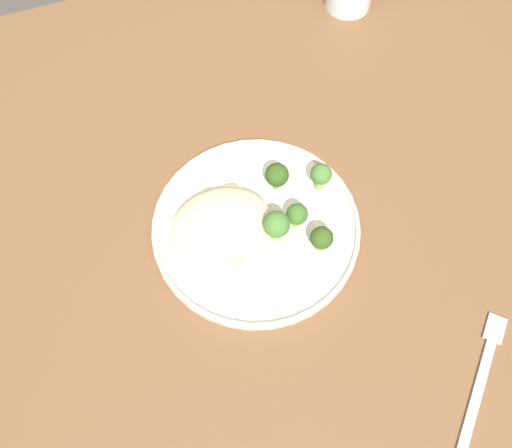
% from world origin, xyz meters
% --- Properties ---
extents(ground, '(6.00, 6.00, 0.00)m').
position_xyz_m(ground, '(0.00, 0.00, 0.00)').
color(ground, '#47423D').
extents(wooden_dining_table, '(1.40, 1.00, 0.74)m').
position_xyz_m(wooden_dining_table, '(0.00, 0.00, 0.66)').
color(wooden_dining_table, brown).
rests_on(wooden_dining_table, ground).
extents(dinner_plate, '(0.29, 0.29, 0.02)m').
position_xyz_m(dinner_plate, '(-0.05, -0.03, 0.75)').
color(dinner_plate, beige).
rests_on(dinner_plate, wooden_dining_table).
extents(noodle_bed, '(0.14, 0.11, 0.04)m').
position_xyz_m(noodle_bed, '(-0.10, -0.02, 0.77)').
color(noodle_bed, beige).
rests_on(noodle_bed, dinner_plate).
extents(seared_scallop_on_noodles, '(0.03, 0.03, 0.01)m').
position_xyz_m(seared_scallop_on_noodles, '(-0.05, -0.04, 0.76)').
color(seared_scallop_on_noodles, beige).
rests_on(seared_scallop_on_noodles, dinner_plate).
extents(seared_scallop_tilted_round, '(0.02, 0.02, 0.02)m').
position_xyz_m(seared_scallop_tilted_round, '(-0.13, 0.01, 0.76)').
color(seared_scallop_tilted_round, '#E5C689').
rests_on(seared_scallop_tilted_round, dinner_plate).
extents(seared_scallop_right_edge, '(0.03, 0.03, 0.01)m').
position_xyz_m(seared_scallop_right_edge, '(-0.10, 0.02, 0.76)').
color(seared_scallop_right_edge, '#DBB77A').
rests_on(seared_scallop_right_edge, dinner_plate).
extents(seared_scallop_large_seared, '(0.03, 0.03, 0.02)m').
position_xyz_m(seared_scallop_large_seared, '(-0.11, -0.05, 0.76)').
color(seared_scallop_large_seared, '#E5C689').
rests_on(seared_scallop_large_seared, dinner_plate).
extents(seared_scallop_rear_pale, '(0.03, 0.03, 0.02)m').
position_xyz_m(seared_scallop_rear_pale, '(-0.10, -0.07, 0.76)').
color(seared_scallop_rear_pale, beige).
rests_on(seared_scallop_rear_pale, dinner_plate).
extents(seared_scallop_half_hidden, '(0.02, 0.02, 0.02)m').
position_xyz_m(seared_scallop_half_hidden, '(-0.15, -0.01, 0.76)').
color(seared_scallop_half_hidden, '#DBB77A').
rests_on(seared_scallop_half_hidden, dinner_plate).
extents(seared_scallop_front_small, '(0.04, 0.04, 0.01)m').
position_xyz_m(seared_scallop_front_small, '(-0.07, 0.02, 0.76)').
color(seared_scallop_front_small, '#DBB77A').
rests_on(seared_scallop_front_small, dinner_plate).
extents(broccoli_floret_right_tilted, '(0.03, 0.03, 0.04)m').
position_xyz_m(broccoli_floret_right_tilted, '(0.02, -0.09, 0.78)').
color(broccoli_floret_right_tilted, '#89A356').
rests_on(broccoli_floret_right_tilted, dinner_plate).
extents(broccoli_floret_left_leaning, '(0.04, 0.04, 0.06)m').
position_xyz_m(broccoli_floret_left_leaning, '(-0.03, -0.06, 0.79)').
color(broccoli_floret_left_leaning, '#89A356').
rests_on(broccoli_floret_left_leaning, dinner_plate).
extents(broccoli_floret_tall_stalk, '(0.03, 0.03, 0.05)m').
position_xyz_m(broccoli_floret_tall_stalk, '(-0.01, 0.02, 0.78)').
color(broccoli_floret_tall_stalk, '#7A994C').
rests_on(broccoli_floret_tall_stalk, dinner_plate).
extents(broccoli_floret_small_sprig, '(0.03, 0.03, 0.05)m').
position_xyz_m(broccoli_floret_small_sprig, '(0.05, -0.00, 0.78)').
color(broccoli_floret_small_sprig, '#89A356').
rests_on(broccoli_floret_small_sprig, dinner_plate).
extents(broccoli_floret_near_rim, '(0.03, 0.03, 0.04)m').
position_xyz_m(broccoli_floret_near_rim, '(0.00, -0.05, 0.78)').
color(broccoli_floret_near_rim, '#89A356').
rests_on(broccoli_floret_near_rim, dinner_plate).
extents(onion_sliver_long_sliver, '(0.04, 0.05, 0.00)m').
position_xyz_m(onion_sliver_long_sliver, '(0.04, -0.03, 0.75)').
color(onion_sliver_long_sliver, silver).
rests_on(onion_sliver_long_sliver, dinner_plate).
extents(onion_sliver_pale_crescent, '(0.05, 0.01, 0.00)m').
position_xyz_m(onion_sliver_pale_crescent, '(-0.01, -0.04, 0.75)').
color(onion_sliver_pale_crescent, silver).
rests_on(onion_sliver_pale_crescent, dinner_plate).
extents(onion_sliver_curled_piece, '(0.05, 0.01, 0.00)m').
position_xyz_m(onion_sliver_curled_piece, '(0.03, 0.01, 0.75)').
color(onion_sliver_curled_piece, silver).
rests_on(onion_sliver_curled_piece, dinner_plate).
extents(onion_sliver_short_strip, '(0.03, 0.05, 0.00)m').
position_xyz_m(onion_sliver_short_strip, '(0.03, -0.04, 0.75)').
color(onion_sliver_short_strip, silver).
rests_on(onion_sliver_short_strip, dinner_plate).
extents(dinner_fork, '(0.14, 0.15, 0.00)m').
position_xyz_m(dinner_fork, '(0.14, -0.32, 0.74)').
color(dinner_fork, silver).
rests_on(dinner_fork, wooden_dining_table).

